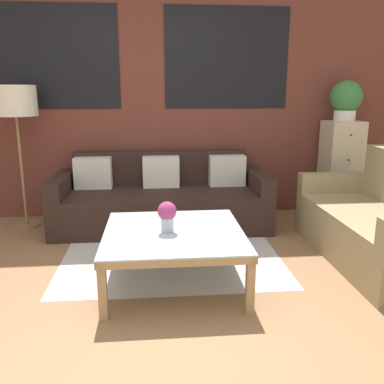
# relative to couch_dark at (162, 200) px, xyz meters

# --- Properties ---
(ground_plane) EXTENTS (16.00, 16.00, 0.00)m
(ground_plane) POSITION_rel_couch_dark_xyz_m (-0.18, -1.95, -0.28)
(ground_plane) COLOR #8E6642
(wall_back_brick) EXTENTS (8.40, 0.09, 2.80)m
(wall_back_brick) POSITION_rel_couch_dark_xyz_m (-0.18, 0.49, 1.13)
(wall_back_brick) COLOR brown
(wall_back_brick) RESTS_ON ground_plane
(rug) EXTENTS (1.91, 1.71, 0.00)m
(rug) POSITION_rel_couch_dark_xyz_m (0.07, -0.78, -0.28)
(rug) COLOR #BCB7B2
(rug) RESTS_ON ground_plane
(couch_dark) EXTENTS (2.27, 0.88, 0.78)m
(couch_dark) POSITION_rel_couch_dark_xyz_m (0.00, 0.00, 0.00)
(couch_dark) COLOR black
(couch_dark) RESTS_ON ground_plane
(settee_vintage) EXTENTS (0.80, 1.68, 0.92)m
(settee_vintage) POSITION_rel_couch_dark_xyz_m (1.87, -1.12, 0.03)
(settee_vintage) COLOR #99845B
(settee_vintage) RESTS_ON ground_plane
(coffee_table) EXTENTS (1.04, 1.04, 0.42)m
(coffee_table) POSITION_rel_couch_dark_xyz_m (0.07, -1.41, 0.08)
(coffee_table) COLOR silver
(coffee_table) RESTS_ON ground_plane
(floor_lamp) EXTENTS (0.44, 0.44, 1.50)m
(floor_lamp) POSITION_rel_couch_dark_xyz_m (-1.48, 0.11, 1.02)
(floor_lamp) COLOR olive
(floor_lamp) RESTS_ON ground_plane
(drawer_cabinet) EXTENTS (0.39, 0.41, 1.11)m
(drawer_cabinet) POSITION_rel_couch_dark_xyz_m (2.09, 0.21, 0.27)
(drawer_cabinet) COLOR #C6B793
(drawer_cabinet) RESTS_ON ground_plane
(potted_plant) EXTENTS (0.36, 0.36, 0.45)m
(potted_plant) POSITION_rel_couch_dark_xyz_m (2.09, 0.21, 1.07)
(potted_plant) COLOR silver
(potted_plant) RESTS_ON drawer_cabinet
(flower_vase) EXTENTS (0.14, 0.14, 0.23)m
(flower_vase) POSITION_rel_couch_dark_xyz_m (0.02, -1.43, 0.27)
(flower_vase) COLOR #ADBCC6
(flower_vase) RESTS_ON coffee_table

